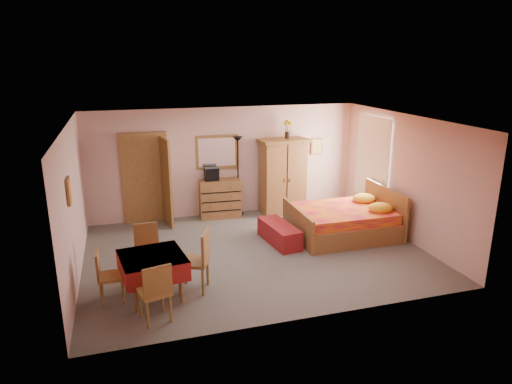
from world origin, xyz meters
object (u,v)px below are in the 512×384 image
object	(u,v)px
wardrobe	(283,176)
chair_south	(154,291)
chair_east	(193,261)
bed	(342,213)
bench	(279,234)
wall_mirror	(217,152)
floor_lamp	(238,176)
dining_table	(153,276)
stereo	(212,174)
sunflower_vase	(288,129)
chest_of_drawers	(220,198)
chair_west	(111,276)
chair_north	(148,252)

from	to	relation	value
wardrobe	chair_south	xyz separation A→B (m)	(-3.44, -4.06, -0.46)
wardrobe	chair_east	size ratio (longest dim) A/B	1.79
bed	bench	size ratio (longest dim) A/B	1.77
wall_mirror	bed	bearing A→B (deg)	-40.40
floor_lamp	bed	world-z (taller)	floor_lamp
dining_table	chair_east	xyz separation A→B (m)	(0.65, 0.06, 0.16)
stereo	chair_south	xyz separation A→B (m)	(-1.70, -4.20, -0.60)
chair_south	chair_east	world-z (taller)	chair_east
floor_lamp	bed	size ratio (longest dim) A/B	0.89
sunflower_vase	chair_south	bearing A→B (deg)	-130.84
wardrobe	chair_south	distance (m)	5.34
stereo	sunflower_vase	distance (m)	2.11
sunflower_vase	dining_table	world-z (taller)	sunflower_vase
wall_mirror	wardrobe	distance (m)	1.71
chair_south	stereo	bearing A→B (deg)	54.15
chest_of_drawers	chair_east	distance (m)	3.63
sunflower_vase	wall_mirror	bearing A→B (deg)	171.21
chest_of_drawers	floor_lamp	xyz separation A→B (m)	(0.47, 0.05, 0.50)
wardrobe	bed	size ratio (longest dim) A/B	0.85
dining_table	chair_east	bearing A→B (deg)	4.86
wardrobe	dining_table	xyz separation A→B (m)	(-3.40, -3.37, -0.56)
sunflower_vase	chair_east	size ratio (longest dim) A/B	0.43
bed	chair_south	world-z (taller)	bed
dining_table	chair_east	world-z (taller)	chair_east
wardrobe	dining_table	size ratio (longest dim) A/B	1.89
stereo	chair_west	xyz separation A→B (m)	(-2.31, -3.45, -0.63)
wardrobe	chair_south	size ratio (longest dim) A/B	1.99
bed	dining_table	distance (m)	4.38
bed	chair_north	xyz separation A→B (m)	(-4.13, -0.77, -0.04)
wall_mirror	chair_north	bearing A→B (deg)	-119.41
chest_of_drawers	bed	size ratio (longest dim) A/B	0.45
wall_mirror	chair_east	bearing A→B (deg)	-104.84
bed	wardrobe	bearing A→B (deg)	111.40
chair_west	stereo	bearing A→B (deg)	146.00
bench	wardrobe	bearing A→B (deg)	68.21
sunflower_vase	bench	world-z (taller)	sunflower_vase
wall_mirror	sunflower_vase	size ratio (longest dim) A/B	2.33
wall_mirror	chair_north	distance (m)	3.64
dining_table	chair_south	distance (m)	0.70
bench	chair_north	size ratio (longest dim) A/B	1.32
chair_south	chair_north	xyz separation A→B (m)	(0.01, 1.46, -0.00)
wall_mirror	chair_west	xyz separation A→B (m)	(-2.49, -3.63, -1.12)
stereo	chair_east	world-z (taller)	stereo
bed	chair_west	bearing A→B (deg)	-162.14
wall_mirror	chair_west	size ratio (longest dim) A/B	1.20
bench	dining_table	size ratio (longest dim) A/B	1.25
floor_lamp	sunflower_vase	bearing A→B (deg)	-4.79
chair_south	chair_north	world-z (taller)	chair_south
wardrobe	bench	world-z (taller)	wardrobe
floor_lamp	dining_table	bearing A→B (deg)	-123.23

